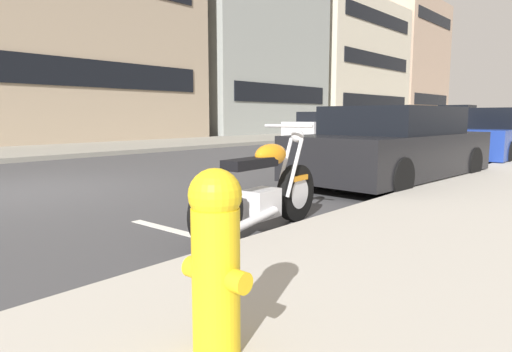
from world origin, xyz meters
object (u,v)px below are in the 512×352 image
parked_motorcycle (262,192)px  car_opposite_curb (322,127)px  parked_car_at_intersection (488,136)px  crossing_truck (468,120)px  fire_hydrant (216,257)px  parked_car_mid_block (394,147)px

parked_motorcycle → car_opposite_curb: 17.27m
parked_car_at_intersection → car_opposite_curb: bearing=59.9°
parked_car_at_intersection → car_opposite_curb: parked_car_at_intersection is taller
crossing_truck → fire_hydrant: bearing=106.4°
fire_hydrant → parked_motorcycle: bearing=35.5°
parked_car_at_intersection → crossing_truck: bearing=16.5°
parked_car_at_intersection → car_opposite_curb: (4.73, 8.41, 0.01)m
parked_car_mid_block → parked_motorcycle: bearing=-169.7°
crossing_truck → parked_motorcycle: bearing=104.6°
parked_car_at_intersection → car_opposite_curb: size_ratio=1.12×
parked_car_mid_block → parked_car_at_intersection: (5.82, -0.16, 0.00)m
parked_car_at_intersection → fire_hydrant: size_ratio=5.46×
parked_car_at_intersection → parked_motorcycle: bearing=-178.8°
parked_car_at_intersection → parked_car_mid_block: bearing=177.7°
fire_hydrant → parked_car_mid_block: bearing=17.5°
parked_motorcycle → fire_hydrant: (-2.20, -1.57, 0.16)m
parked_motorcycle → car_opposite_curb: car_opposite_curb is taller
parked_motorcycle → crossing_truck: 31.46m
fire_hydrant → car_opposite_curb: bearing=31.1°
parked_motorcycle → parked_car_mid_block: bearing=2.2°
parked_car_at_intersection → crossing_truck: (20.57, 6.37, 0.25)m
parked_car_mid_block → crossing_truck: bearing=17.1°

